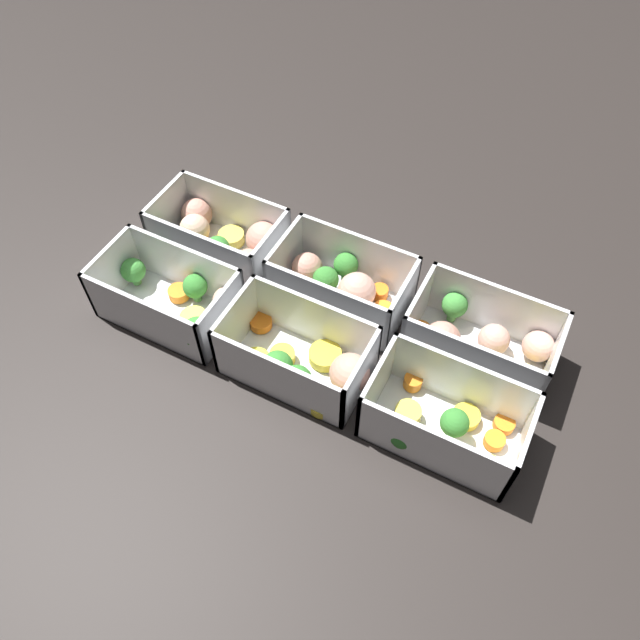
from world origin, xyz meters
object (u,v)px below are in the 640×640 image
container_far_center (340,285)px  container_near_center (304,362)px  container_far_right (480,340)px  container_near_right (445,422)px  container_near_left (178,300)px  container_far_left (219,237)px

container_far_center → container_near_center: bearing=-82.9°
container_far_right → container_near_right: bearing=-89.2°
container_near_right → container_near_left: bearing=179.1°
container_near_center → container_far_right: same height
container_near_left → container_far_left: size_ratio=1.02×
container_near_center → container_far_center: 0.13m
container_near_center → container_far_right: size_ratio=1.04×
container_near_left → container_far_center: same height
container_far_left → container_near_left: bearing=-82.0°
container_near_left → container_far_center: 0.20m
container_near_center → container_far_right: bearing=35.9°
container_near_right → container_far_left: size_ratio=0.99×
container_near_left → container_near_center: 0.18m
container_near_left → container_near_center: bearing=-2.3°
container_near_left → container_near_right: (0.36, -0.01, -0.00)m
container_far_left → container_far_center: same height
container_near_center → container_far_center: size_ratio=1.10×
container_near_center → container_near_right: same height
container_far_left → container_far_right: 0.37m
container_near_right → container_far_left: bearing=161.7°
container_near_center → container_far_left: (-0.20, 0.13, 0.00)m
container_far_right → container_far_left: bearing=179.9°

